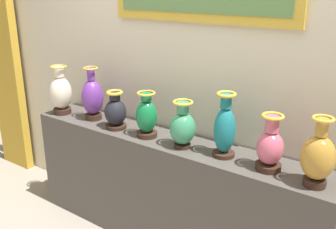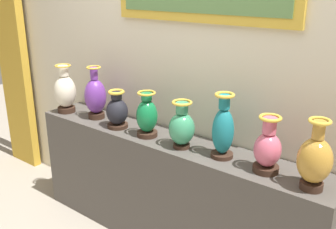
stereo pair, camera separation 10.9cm
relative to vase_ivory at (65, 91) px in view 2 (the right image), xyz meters
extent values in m
cube|color=#4C4742|center=(1.04, 0.06, -0.60)|extent=(2.35, 0.37, 0.84)
cube|color=beige|center=(1.04, 0.31, 0.56)|extent=(4.89, 0.10, 3.17)
cube|color=gold|center=(-1.06, 0.19, 0.10)|extent=(0.42, 0.08, 2.25)
cylinder|color=#382319|center=(0.00, 0.00, -0.16)|extent=(0.14, 0.14, 0.04)
ellipsoid|color=beige|center=(0.00, 0.00, 0.00)|extent=(0.18, 0.18, 0.27)
cylinder|color=beige|center=(0.00, 0.00, 0.17)|extent=(0.08, 0.08, 0.08)
torus|color=gold|center=(0.00, 0.00, 0.22)|extent=(0.13, 0.13, 0.01)
cylinder|color=#382319|center=(0.31, 0.05, -0.16)|extent=(0.13, 0.13, 0.04)
ellipsoid|color=#6B3393|center=(0.31, 0.05, 0.00)|extent=(0.17, 0.17, 0.27)
cylinder|color=#6B3393|center=(0.31, 0.05, 0.19)|extent=(0.06, 0.06, 0.09)
torus|color=gold|center=(0.31, 0.05, 0.23)|extent=(0.11, 0.11, 0.01)
cylinder|color=#382319|center=(0.60, 0.01, -0.16)|extent=(0.15, 0.15, 0.03)
ellipsoid|color=black|center=(0.60, 0.01, -0.05)|extent=(0.16, 0.16, 0.19)
cylinder|color=black|center=(0.60, 0.01, 0.07)|extent=(0.08, 0.08, 0.05)
torus|color=gold|center=(0.60, 0.01, 0.10)|extent=(0.12, 0.12, 0.02)
cylinder|color=#382319|center=(0.89, 0.02, -0.16)|extent=(0.15, 0.15, 0.03)
ellipsoid|color=#14723D|center=(0.89, 0.02, -0.03)|extent=(0.15, 0.15, 0.23)
cylinder|color=#14723D|center=(0.89, 0.02, 0.11)|extent=(0.07, 0.07, 0.05)
torus|color=gold|center=(0.89, 0.02, 0.14)|extent=(0.13, 0.13, 0.02)
cylinder|color=#382319|center=(1.20, 0.01, -0.17)|extent=(0.11, 0.11, 0.03)
ellipsoid|color=#388C60|center=(1.20, 0.01, -0.05)|extent=(0.17, 0.17, 0.21)
cylinder|color=#388C60|center=(1.20, 0.01, 0.10)|extent=(0.08, 0.08, 0.07)
torus|color=gold|center=(1.20, 0.01, 0.13)|extent=(0.13, 0.13, 0.02)
cylinder|color=#382319|center=(1.48, 0.05, -0.16)|extent=(0.14, 0.14, 0.03)
ellipsoid|color=#19727A|center=(1.48, 0.05, -0.01)|extent=(0.13, 0.13, 0.29)
cylinder|color=#19727A|center=(1.48, 0.05, 0.18)|extent=(0.07, 0.07, 0.09)
torus|color=gold|center=(1.48, 0.05, 0.23)|extent=(0.12, 0.12, 0.02)
cylinder|color=#382319|center=(1.78, 0.03, -0.16)|extent=(0.15, 0.15, 0.04)
ellipsoid|color=#CC5972|center=(1.78, 0.03, -0.04)|extent=(0.16, 0.16, 0.20)
cylinder|color=#CC5972|center=(1.78, 0.03, 0.11)|extent=(0.08, 0.08, 0.09)
torus|color=gold|center=(1.78, 0.03, 0.15)|extent=(0.13, 0.13, 0.02)
cylinder|color=#382319|center=(2.05, 0.00, -0.16)|extent=(0.12, 0.12, 0.04)
ellipsoid|color=#B27F2D|center=(2.05, 0.00, -0.01)|extent=(0.18, 0.18, 0.25)
cylinder|color=#B27F2D|center=(2.05, 0.00, 0.16)|extent=(0.06, 0.06, 0.09)
torus|color=gold|center=(2.05, 0.00, 0.20)|extent=(0.12, 0.12, 0.02)
camera|label=1|loc=(2.49, -1.95, 0.86)|focal=41.32mm
camera|label=2|loc=(2.58, -1.89, 0.86)|focal=41.32mm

